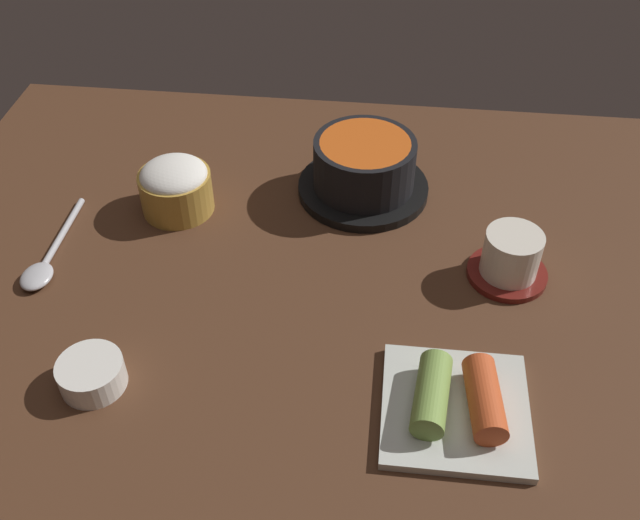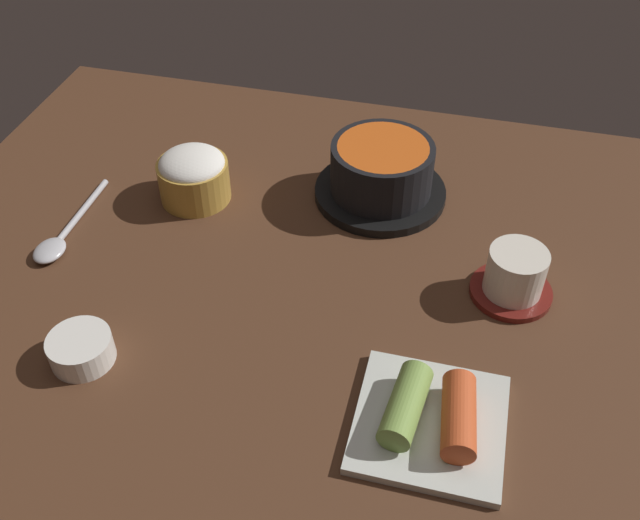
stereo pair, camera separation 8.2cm
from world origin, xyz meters
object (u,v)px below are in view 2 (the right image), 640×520
Objects in this scene: stone_pot at (381,173)px; spoon at (59,239)px; kimchi_plate at (431,417)px; rice_bowl at (193,175)px; side_bowl_near at (81,348)px; tea_cup_with_saucer at (515,275)px.

spoon is at bearing -152.61° from stone_pot.
kimchi_plate is at bearing -71.79° from stone_pot.
spoon is at bearing -135.44° from rice_bowl.
rice_bowl is at bearing 44.56° from spoon.
side_bowl_near is 0.39× the size of spoon.
side_bowl_near is (-42.68, -20.51, -1.28)cm from tea_cup_with_saucer.
tea_cup_with_saucer is 47.37cm from side_bowl_near.
spoon is at bearing -175.12° from tea_cup_with_saucer.
tea_cup_with_saucer is (17.80, -14.25, -0.85)cm from stone_pot.
spoon is at bearing 162.12° from kimchi_plate.
rice_bowl is 1.38× the size of side_bowl_near.
rice_bowl is 44.81cm from kimchi_plate.
kimchi_plate reaches higher than side_bowl_near.
tea_cup_with_saucer is 54.51cm from spoon.
side_bowl_near is at bearing -179.25° from kimchi_plate.
side_bowl_near is (-24.88, -34.77, -2.14)cm from stone_pot.
stone_pot reaches higher than tea_cup_with_saucer.
kimchi_plate is at bearing -108.02° from tea_cup_with_saucer.
spoon is (-47.74, 15.41, -0.88)cm from kimchi_plate.
stone_pot is 22.82cm from tea_cup_with_saucer.
side_bowl_near is at bearing -154.33° from tea_cup_with_saucer.
stone_pot is at bearing 141.32° from tea_cup_with_saucer.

